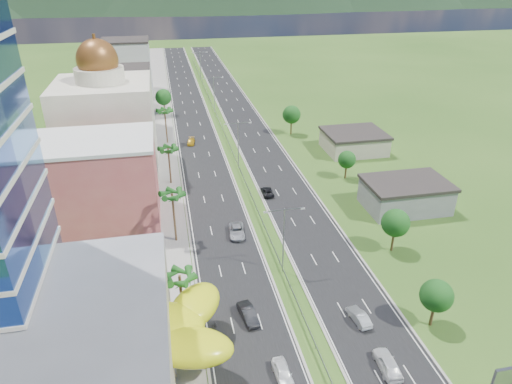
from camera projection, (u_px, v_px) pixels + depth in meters
ground at (301, 316)px, 61.00m from camera, size 500.00×500.00×0.00m
road_left at (192, 118)px, 138.36m from camera, size 11.00×260.00×0.04m
road_right at (241, 115)px, 141.05m from camera, size 11.00×260.00×0.04m
sidewalk_left at (160, 120)px, 136.63m from camera, size 7.00×260.00×0.12m
median_guardrail at (225, 134)px, 123.68m from camera, size 0.10×216.06×0.76m
streetlight_median_b at (284, 234)px, 66.71m from camera, size 6.04×0.25×11.00m
streetlight_median_c at (238, 141)px, 101.69m from camera, size 6.04×0.25×11.00m
streetlight_median_d at (214, 91)px, 141.05m from camera, size 6.04×0.25×11.00m
streetlight_median_e at (200, 63)px, 180.40m from camera, size 6.04×0.25×11.00m
mall_podium at (26, 357)px, 47.53m from camera, size 30.00×24.00×11.00m
lime_canopy at (144, 330)px, 51.66m from camera, size 18.00×15.00×7.40m
pink_shophouse at (99, 182)px, 80.58m from camera, size 20.00×15.00×15.00m
domed_building at (107, 122)px, 98.96m from camera, size 20.00×20.00×28.70m
midrise_grey at (120, 105)px, 122.51m from camera, size 16.00×15.00×16.00m
midrise_beige at (125, 90)px, 142.43m from camera, size 16.00×15.00×13.00m
midrise_white at (128, 68)px, 161.41m from camera, size 16.00×15.00×18.00m
shed_near at (405, 196)px, 86.77m from camera, size 15.00×10.00×5.00m
shed_far at (354, 142)px, 113.51m from camera, size 14.00×12.00×4.40m
palm_tree_b at (180, 279)px, 56.79m from camera, size 3.60×3.60×8.10m
palm_tree_c at (172, 196)px, 73.63m from camera, size 3.60×3.60×9.60m
palm_tree_d at (168, 150)px, 94.17m from camera, size 3.60×3.60×8.60m
palm_tree_e at (165, 112)px, 115.69m from camera, size 3.60×3.60×9.40m
leafy_tree_lfar at (163, 97)px, 138.79m from camera, size 4.90×4.90×8.05m
leafy_tree_ra at (436, 296)px, 57.36m from camera, size 4.20×4.20×6.90m
leafy_tree_rb at (396, 223)px, 72.58m from camera, size 4.55×4.55×7.47m
leafy_tree_rc at (347, 160)px, 97.97m from camera, size 3.85×3.85×6.33m
leafy_tree_rd at (292, 115)px, 122.94m from camera, size 4.90×4.90×8.05m
mountain_ridge at (231, 9)px, 465.33m from camera, size 860.00×140.00×90.00m
car_white_near_left at (283, 373)px, 51.50m from camera, size 1.96×4.52×1.52m
car_dark_left at (248, 314)px, 60.10m from camera, size 2.48×5.11×1.61m
car_silver_mid_left at (237, 231)px, 78.71m from camera, size 3.10×5.75×1.53m
car_yellow_far_left at (191, 142)px, 118.41m from camera, size 2.44×4.57×1.26m
car_white_near_right at (388, 363)px, 52.60m from camera, size 2.29×5.18×1.73m
car_silver_right at (359, 317)px, 59.73m from camera, size 2.13×4.63×1.47m
car_dark_far_right at (267, 192)px, 92.49m from camera, size 2.26×4.73×1.30m
motorcycle at (216, 326)px, 58.51m from camera, size 0.61×1.76×1.11m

